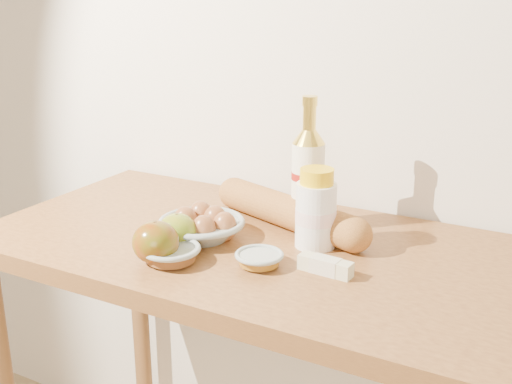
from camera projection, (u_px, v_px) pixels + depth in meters
back_wall at (330, 35)px, 1.48m from camera, size 3.50×0.02×2.60m
table at (263, 296)px, 1.37m from camera, size 1.20×0.60×0.90m
bourbon_bottle at (308, 176)px, 1.38m from camera, size 0.09×0.09×0.29m
cream_bottle at (316, 211)px, 1.29m from camera, size 0.11×0.11×0.16m
egg_bowl at (203, 226)px, 1.35m from camera, size 0.24×0.24×0.06m
baguette at (289, 212)px, 1.40m from camera, size 0.44×0.21×0.07m
apple_yellowgreen at (177, 231)px, 1.30m from camera, size 0.09×0.09×0.07m
apple_redgreen_front at (156, 242)px, 1.23m from camera, size 0.11×0.11×0.08m
sugar_bowl at (171, 254)px, 1.23m from camera, size 0.15×0.15×0.03m
syrup_bowl at (259, 259)px, 1.22m from camera, size 0.10×0.10×0.03m
butter_stick at (325, 266)px, 1.19m from camera, size 0.11×0.04×0.03m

